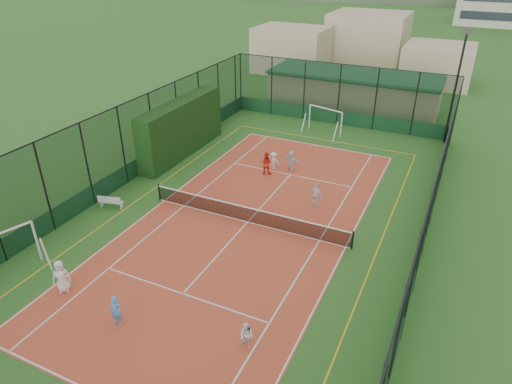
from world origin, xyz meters
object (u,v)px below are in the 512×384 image
futsal_goal_far (325,121)px  coach (266,163)px  clubhouse (353,90)px  child_far_left (274,160)px  child_near_mid (116,311)px  white_bench (111,201)px  child_far_right (316,195)px  child_near_left (61,276)px  floodlight_ne (455,89)px  child_near_right (247,335)px  child_far_back (291,161)px  futsal_goal_near (0,256)px

futsal_goal_far → coach: (-1.21, -8.80, -0.23)m
clubhouse → child_far_left: size_ratio=12.56×
child_near_mid → coach: coach is taller
white_bench → child_far_right: bearing=11.2°
white_bench → child_near_left: child_near_left is taller
futsal_goal_far → floodlight_ne: bearing=27.7°
child_near_right → child_far_left: 15.53m
white_bench → futsal_goal_far: size_ratio=0.46×
white_bench → child_far_back: (7.59, 8.93, 0.33)m
child_far_back → child_far_left: bearing=29.5°
futsal_goal_near → floodlight_ne: bearing=-13.9°
child_near_left → coach: bearing=38.8°
child_far_left → coach: coach is taller
clubhouse → coach: bearing=-95.5°
floodlight_ne → child_far_left: bearing=-135.4°
clubhouse → child_near_mid: (-1.34, -31.01, -0.87)m
child_near_left → child_far_right: size_ratio=1.06×
clubhouse → floodlight_ne: bearing=-32.1°
white_bench → child_near_left: (2.97, -6.53, 0.39)m
futsal_goal_near → futsal_goal_far: (7.74, 23.44, -0.08)m
child_near_right → floodlight_ne: bearing=91.6°
white_bench → child_near_right: (11.62, -5.97, 0.18)m
child_far_left → coach: (-0.17, -0.89, 0.15)m
futsal_goal_near → futsal_goal_far: 24.68m
child_near_right → child_far_back: 15.44m
child_far_right → child_far_back: 4.83m
child_near_mid → coach: size_ratio=0.92×
child_near_mid → child_near_right: 5.29m
floodlight_ne → child_near_right: floodlight_ne is taller
futsal_goal_far → clubhouse: bearing=103.0°
white_bench → child_near_left: 7.19m
child_near_right → child_far_right: size_ratio=0.78×
white_bench → child_far_right: child_far_right is taller
futsal_goal_near → child_far_back: (7.86, 15.79, -0.35)m
child_near_left → child_far_back: (4.62, 15.46, -0.06)m
clubhouse → child_far_back: clubhouse is taller
futsal_goal_near → child_far_back: 17.64m
child_near_mid → white_bench: bearing=124.5°
futsal_goal_far → child_near_mid: futsal_goal_far is taller
child_far_left → coach: size_ratio=0.80×
futsal_goal_far → child_near_left: (-4.50, -23.10, -0.21)m
coach → child_far_back: bearing=-147.8°
floodlight_ne → child_near_right: 25.17m
white_bench → child_near_left: size_ratio=0.91×
child_near_right → child_far_left: child_far_left is taller
white_bench → child_near_right: 13.07m
clubhouse → futsal_goal_near: bearing=-104.7°
child_near_mid → child_near_right: bearing=4.9°
white_bench → floodlight_ne: bearing=33.7°
child_far_left → child_near_mid: bearing=90.9°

